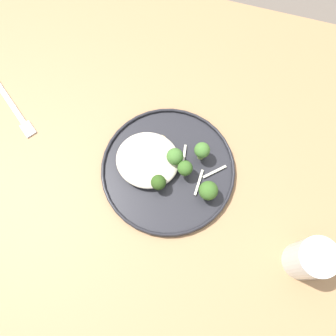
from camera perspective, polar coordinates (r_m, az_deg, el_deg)
The scene contains 19 objects.
ground at distance 1.53m, azimuth -2.22°, elevation -8.79°, with size 6.00×6.00×0.00m, color #665B51.
wooden_dining_table at distance 0.89m, azimuth -3.80°, elevation -1.76°, with size 1.40×1.00×0.74m.
dinner_plate at distance 0.80m, azimuth 0.00°, elevation -0.26°, with size 0.29×0.29×0.02m.
noodle_bed at distance 0.79m, azimuth -3.17°, elevation 1.27°, with size 0.14×0.13×0.03m.
seared_scallop_half_hidden at distance 0.80m, azimuth -5.10°, elevation 1.80°, with size 0.03×0.03×0.01m.
seared_scallop_rear_pale at distance 0.79m, azimuth -4.56°, elevation -0.03°, with size 0.03×0.03×0.01m.
seared_scallop_on_noodles at distance 0.79m, azimuth -3.52°, elevation 1.00°, with size 0.03×0.03×0.02m.
seared_scallop_tilted_round at distance 0.81m, azimuth -1.24°, elevation 4.01°, with size 0.03×0.03×0.01m.
seared_scallop_left_edge at distance 0.81m, azimuth -5.41°, elevation 3.46°, with size 0.02×0.02×0.02m.
broccoli_floret_split_head at distance 0.76m, azimuth 2.65°, elevation -0.08°, with size 0.03×0.03×0.05m.
broccoli_floret_small_sprig at distance 0.76m, azimuth -1.49°, elevation -2.29°, with size 0.03×0.03×0.05m.
broccoli_floret_rear_charred at distance 0.77m, azimuth 1.08°, elevation 1.77°, with size 0.04×0.04×0.05m.
broccoli_floret_tall_stalk at distance 0.76m, azimuth 6.26°, elevation -3.51°, with size 0.04×0.04×0.05m.
broccoli_floret_center_pile at distance 0.78m, azimuth 5.28°, elevation 2.69°, with size 0.03×0.03×0.06m.
onion_sliver_curled_piece at distance 0.79m, azimuth 4.87°, elevation -1.95°, with size 0.06×0.01×0.00m, color silver.
onion_sliver_pale_crescent at distance 0.80m, azimuth 2.49°, elevation 1.79°, with size 0.05×0.01×0.00m, color silver.
onion_sliver_long_sliver at distance 0.80m, azimuth 7.22°, elevation -0.57°, with size 0.06×0.01×0.00m, color silver.
water_glass at distance 0.77m, azimuth 20.91°, elevation -13.07°, with size 0.08×0.08×0.10m.
dinner_fork at distance 0.93m, azimuth -22.79°, elevation 8.61°, with size 0.16×0.13×0.00m.
Camera 1 is at (-0.12, 0.23, 1.51)m, focal length 39.33 mm.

